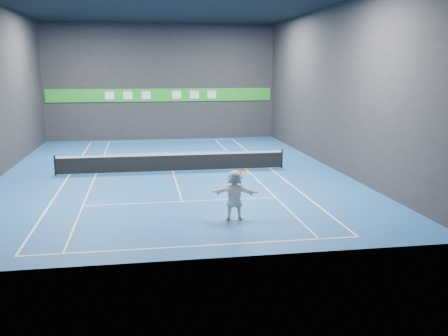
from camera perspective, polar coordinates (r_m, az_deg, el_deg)
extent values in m
plane|color=#194B8B|center=(27.58, -5.88, -0.39)|extent=(26.00, 26.00, 0.00)
plane|color=black|center=(27.22, -6.28, 18.50)|extent=(26.00, 26.00, 0.00)
cube|color=#242426|center=(40.00, -7.20, 9.71)|extent=(18.00, 0.10, 9.00)
cube|color=#242426|center=(14.09, -2.89, 6.92)|extent=(18.00, 0.10, 9.00)
cube|color=#242426|center=(28.98, 12.21, 8.96)|extent=(0.10, 26.00, 9.00)
cube|color=white|center=(16.15, -3.18, -8.89)|extent=(10.98, 0.08, 0.01)
cube|color=white|center=(39.28, -6.97, 3.10)|extent=(10.98, 0.08, 0.01)
cube|color=white|center=(27.80, -17.24, -0.75)|extent=(0.08, 23.78, 0.01)
cube|color=white|center=(28.43, 5.23, -0.02)|extent=(0.08, 23.78, 0.01)
cube|color=white|center=(27.64, -14.41, -0.66)|extent=(0.06, 23.78, 0.01)
cube|color=white|center=(28.11, 2.51, -0.11)|extent=(0.06, 23.78, 0.01)
cube|color=white|center=(21.36, -4.79, -3.84)|extent=(8.23, 0.06, 0.01)
cube|color=white|center=(33.86, -6.56, 1.79)|extent=(8.23, 0.06, 0.01)
cube|color=white|center=(27.58, -5.88, -0.39)|extent=(0.06, 12.80, 0.01)
imported|color=white|center=(18.59, 1.20, -3.09)|extent=(1.84, 0.96, 1.90)
sphere|color=yellow|center=(18.30, 0.20, 2.97)|extent=(0.06, 0.06, 0.06)
cylinder|color=black|center=(27.81, -18.75, 0.28)|extent=(0.10, 0.10, 1.07)
cylinder|color=black|center=(28.51, 6.63, 1.07)|extent=(0.10, 0.10, 1.07)
cube|color=black|center=(27.48, -5.90, 0.57)|extent=(12.40, 0.03, 0.86)
cube|color=white|center=(27.40, -5.92, 1.55)|extent=(12.40, 0.04, 0.10)
cube|color=green|center=(39.98, -7.16, 8.28)|extent=(17.64, 0.06, 1.00)
cube|color=white|center=(39.96, -12.95, 8.08)|extent=(0.70, 0.04, 0.60)
cube|color=white|center=(39.90, -10.93, 8.16)|extent=(0.70, 0.04, 0.60)
cube|color=white|center=(39.89, -8.90, 8.22)|extent=(0.70, 0.04, 0.60)
cube|color=white|center=(39.99, -5.42, 8.32)|extent=(0.70, 0.04, 0.60)
cube|color=silver|center=(40.11, -3.41, 8.35)|extent=(0.70, 0.04, 0.60)
cube|color=silver|center=(40.28, -1.40, 8.38)|extent=(0.70, 0.04, 0.60)
torus|color=red|center=(18.50, 2.12, -0.39)|extent=(0.41, 0.38, 0.22)
cylinder|color=#BACC48|center=(18.53, 2.44, -0.54)|extent=(0.38, 0.35, 0.16)
cylinder|color=#B61813|center=(18.54, 2.09, -1.05)|extent=(0.07, 0.10, 0.18)
cylinder|color=gold|center=(18.56, 1.97, -1.78)|extent=(0.07, 0.18, 0.24)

